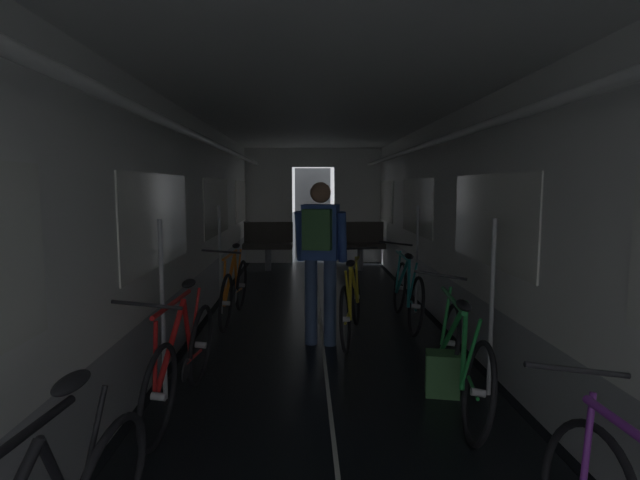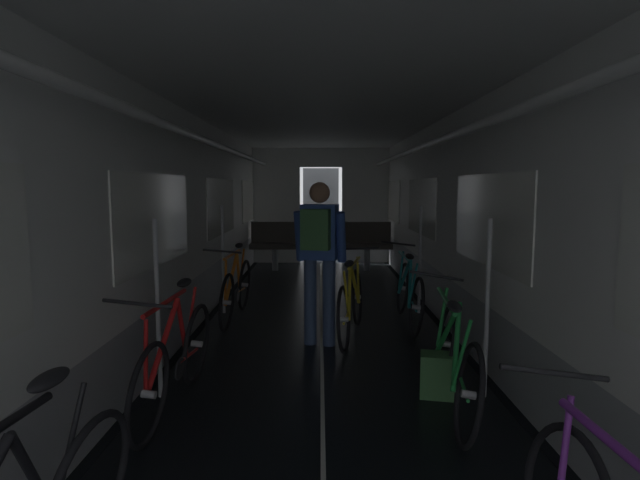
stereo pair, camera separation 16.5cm
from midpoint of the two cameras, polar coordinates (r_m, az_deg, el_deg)
name	(u,v)px [view 1 (the left image)]	position (r m, az deg, el deg)	size (l,w,h in m)	color
train_car_shell	(322,181)	(5.26, -0.66, 6.75)	(3.14, 12.34, 2.57)	black
bench_seat_far_left	(268,241)	(9.83, -6.43, -0.16)	(0.98, 0.51, 0.95)	gray
bench_seat_far_right	(360,241)	(9.84, 4.07, -0.13)	(0.98, 0.51, 0.95)	gray
bicycle_red	(182,360)	(3.89, -16.68, -13.03)	(0.44, 1.69, 0.95)	black
bicycle_green	(461,358)	(3.90, 14.63, -12.96)	(0.44, 1.69, 0.96)	black
bicycle_teal	(407,292)	(6.06, 9.14, -5.94)	(0.44, 1.69, 0.95)	black
bicycle_orange	(234,289)	(6.25, -10.54, -5.57)	(0.44, 1.69, 0.95)	black
person_cyclist_aisle	(320,248)	(5.08, -0.92, -0.95)	(0.56, 0.45, 1.69)	#384C75
bicycle_yellow_in_aisle	(351,303)	(5.46, 2.72, -7.19)	(0.56, 1.67, 0.94)	black
backpack_on_floor	(442,374)	(4.17, 12.67, -14.69)	(0.26, 0.20, 0.34)	#3D703D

